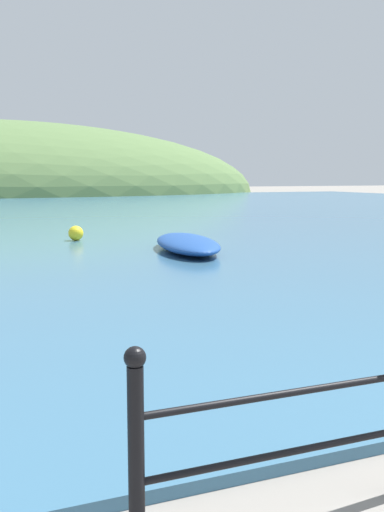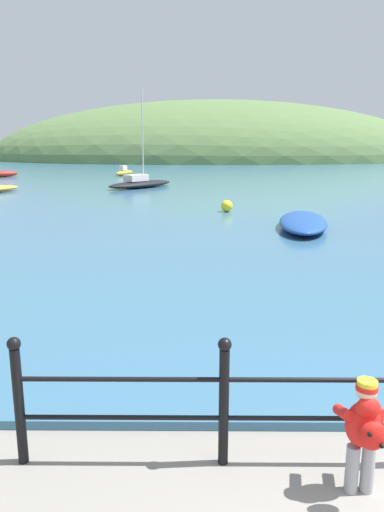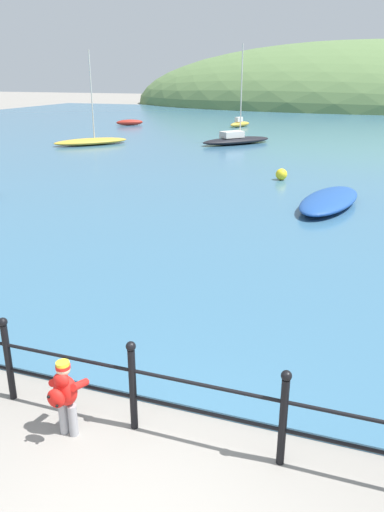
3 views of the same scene
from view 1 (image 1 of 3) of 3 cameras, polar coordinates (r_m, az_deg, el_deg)
water at (r=33.85m, az=-13.75°, el=4.01°), size 80.00×60.00×0.10m
boat_green_fishing at (r=15.77m, az=-0.46°, el=1.20°), size 2.21×4.38×0.42m
mooring_buoy at (r=18.73m, az=-11.00°, el=2.15°), size 0.46×0.46×0.46m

